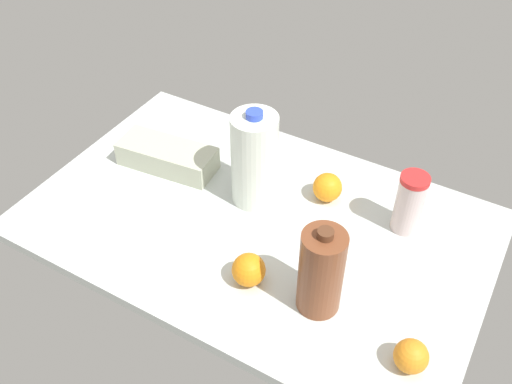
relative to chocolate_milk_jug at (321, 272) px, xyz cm
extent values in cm
cube|color=silver|center=(25.75, -16.34, -12.68)|extent=(120.00, 76.00, 3.00)
cylinder|color=brown|center=(0.00, 0.00, -0.12)|extent=(10.01, 10.01, 22.12)
cylinder|color=#59331E|center=(0.00, 0.00, 11.84)|extent=(3.50, 3.50, 1.80)
cylinder|color=white|center=(30.49, -23.78, 2.16)|extent=(12.35, 12.35, 26.68)
cylinder|color=blue|center=(30.49, -23.78, 16.40)|extent=(4.32, 4.32, 1.80)
cylinder|color=beige|center=(-9.05, -33.34, -3.24)|extent=(7.15, 7.15, 15.89)
cylinder|color=red|center=(-9.05, -33.34, 5.41)|extent=(7.37, 7.37, 1.40)
cube|color=beige|center=(59.29, -22.97, -7.62)|extent=(29.47, 14.33, 7.12)
sphere|color=orange|center=(-23.36, 5.05, -7.54)|extent=(7.29, 7.29, 7.29)
sphere|color=orange|center=(13.17, -33.40, -7.18)|extent=(8.00, 8.00, 8.00)
sphere|color=orange|center=(16.97, 2.26, -7.15)|extent=(8.06, 8.06, 8.06)
camera|label=1|loc=(-27.64, 76.14, 95.96)|focal=40.00mm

